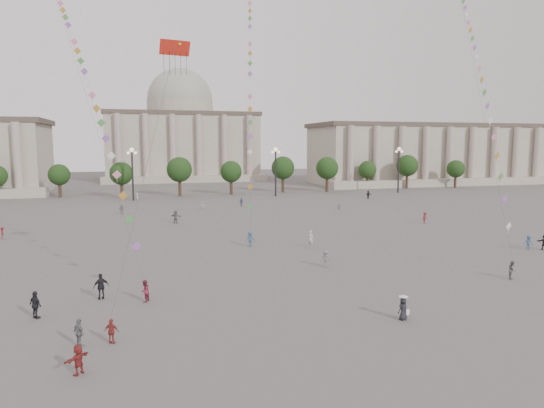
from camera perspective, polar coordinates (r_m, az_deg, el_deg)
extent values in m
plane|color=#4F4C4A|center=(36.30, 8.16, -11.35)|extent=(360.00, 360.00, 0.00)
cube|color=#A19987|center=(154.68, 19.70, 5.42)|extent=(80.00, 22.00, 16.00)
cube|color=#4C4137|center=(154.73, 19.84, 8.61)|extent=(81.60, 22.44, 1.20)
cube|color=#A19987|center=(144.58, 22.55, 2.43)|extent=(84.00, 4.00, 2.00)
cube|color=#A19987|center=(162.09, -10.63, 6.48)|extent=(46.00, 30.00, 20.00)
cube|color=#4C4137|center=(162.34, -10.72, 10.22)|extent=(46.92, 30.60, 1.20)
cube|color=#A19987|center=(145.53, -9.97, 2.89)|extent=(48.30, 4.00, 2.00)
cylinder|color=#A19987|center=(162.46, -10.73, 10.89)|extent=(21.00, 21.00, 5.00)
sphere|color=#989A8C|center=(162.65, -10.75, 11.77)|extent=(21.00, 21.00, 21.00)
cylinder|color=#322219|center=(111.07, -23.75, 1.51)|extent=(0.70, 0.70, 3.52)
sphere|color=black|center=(110.81, -23.84, 3.40)|extent=(5.12, 5.12, 5.12)
cylinder|color=#322219|center=(109.98, -17.55, 1.73)|extent=(0.70, 0.70, 3.52)
sphere|color=black|center=(109.72, -17.62, 3.64)|extent=(5.12, 5.12, 5.12)
cylinder|color=#322219|center=(110.20, -11.30, 1.93)|extent=(0.70, 0.70, 3.52)
sphere|color=black|center=(109.94, -11.35, 3.84)|extent=(5.12, 5.12, 5.12)
cylinder|color=#322219|center=(111.71, -5.15, 2.11)|extent=(0.70, 0.70, 3.52)
sphere|color=black|center=(111.45, -5.17, 3.99)|extent=(5.12, 5.12, 5.12)
cylinder|color=#322219|center=(114.47, 0.77, 2.26)|extent=(0.70, 0.70, 3.52)
sphere|color=black|center=(114.21, 0.77, 4.10)|extent=(5.12, 5.12, 5.12)
cylinder|color=#322219|center=(118.38, 6.36, 2.38)|extent=(0.70, 0.70, 3.52)
sphere|color=black|center=(118.14, 6.38, 4.15)|extent=(5.12, 5.12, 5.12)
cylinder|color=#322219|center=(123.34, 11.55, 2.47)|extent=(0.70, 0.70, 3.52)
sphere|color=black|center=(123.11, 11.59, 4.17)|extent=(5.12, 5.12, 5.12)
cylinder|color=#322219|center=(129.23, 16.30, 2.53)|extent=(0.70, 0.70, 3.52)
sphere|color=black|center=(129.01, 16.35, 4.16)|extent=(5.12, 5.12, 5.12)
cylinder|color=#322219|center=(135.93, 20.61, 2.57)|extent=(0.70, 0.70, 3.52)
sphere|color=black|center=(135.72, 20.67, 4.12)|extent=(5.12, 5.12, 5.12)
cylinder|color=#262628|center=(101.69, -16.08, 3.20)|extent=(0.36, 0.36, 10.00)
sphere|color=#FFE5B2|center=(101.49, -16.18, 6.13)|extent=(0.90, 0.90, 0.90)
sphere|color=#FFE5B2|center=(101.51, -16.56, 5.78)|extent=(0.60, 0.60, 0.60)
sphere|color=#FFE5B2|center=(101.50, -15.77, 5.80)|extent=(0.60, 0.60, 0.60)
cylinder|color=#262628|center=(105.74, 0.43, 3.62)|extent=(0.36, 0.36, 10.00)
sphere|color=#FFE5B2|center=(105.55, 0.43, 6.44)|extent=(0.90, 0.90, 0.90)
sphere|color=#FFE5B2|center=(105.36, 0.06, 6.11)|extent=(0.60, 0.60, 0.60)
sphere|color=#FFE5B2|center=(105.75, 0.80, 6.11)|extent=(0.60, 0.60, 0.60)
cylinder|color=#262628|center=(117.55, 14.66, 3.74)|extent=(0.36, 0.36, 10.00)
sphere|color=#FFE5B2|center=(117.38, 14.74, 6.27)|extent=(0.90, 0.90, 0.90)
sphere|color=#FFE5B2|center=(117.04, 14.44, 5.99)|extent=(0.60, 0.60, 0.60)
sphere|color=#FFE5B2|center=(117.74, 15.03, 5.97)|extent=(0.60, 0.60, 0.60)
imported|color=#345177|center=(89.24, -3.63, 0.23)|extent=(0.97, 0.76, 1.54)
imported|color=silver|center=(84.75, -8.13, -0.21)|extent=(1.23, 1.37, 1.51)
imported|color=slate|center=(45.76, 6.31, -6.41)|extent=(1.16, 0.90, 1.58)
imported|color=#AFAFAB|center=(83.51, 7.91, -0.30)|extent=(1.49, 0.65, 1.55)
imported|color=maroon|center=(73.36, 17.54, -1.55)|extent=(1.22, 1.02, 1.64)
imported|color=black|center=(103.01, 11.26, 1.07)|extent=(1.65, 1.13, 1.71)
imported|color=beige|center=(99.77, -15.56, 0.77)|extent=(0.72, 0.75, 1.74)
imported|color=slate|center=(71.38, -11.26, -1.47)|extent=(1.71, 1.61, 1.93)
imported|color=#B3B3AF|center=(54.07, 4.53, -4.11)|extent=(0.82, 0.79, 1.89)
imported|color=#325072|center=(59.74, 27.95, -4.01)|extent=(1.11, 0.78, 1.56)
imported|color=slate|center=(82.92, -17.28, -0.61)|extent=(0.93, 0.46, 1.53)
imported|color=maroon|center=(66.92, -29.13, -2.98)|extent=(0.66, 1.04, 1.53)
imported|color=maroon|center=(30.20, -18.35, -14.04)|extent=(0.94, 0.69, 1.48)
imported|color=black|center=(36.02, -26.06, -10.62)|extent=(1.08, 1.09, 1.85)
imported|color=maroon|center=(27.11, -21.84, -16.63)|extent=(1.31, 1.35, 1.54)
imported|color=slate|center=(30.36, -21.74, -13.90)|extent=(0.90, 1.02, 1.65)
imported|color=black|center=(38.45, -19.46, -9.13)|extent=(1.22, 0.84, 1.93)
imported|color=maroon|center=(36.94, -14.75, -9.87)|extent=(0.92, 0.99, 1.62)
imported|color=#30526E|center=(54.28, -2.57, -4.14)|extent=(1.22, 0.84, 1.73)
imported|color=#5D5E62|center=(46.35, 26.42, -6.96)|extent=(0.95, 0.95, 1.56)
imported|color=black|center=(33.44, 15.17, -11.82)|extent=(0.84, 0.68, 1.49)
cone|color=white|center=(33.17, 15.22, -10.38)|extent=(0.52, 0.52, 0.14)
cylinder|color=white|center=(33.19, 15.21, -10.48)|extent=(0.60, 0.60, 0.02)
cube|color=white|center=(33.51, 15.66, -12.15)|extent=(0.22, 0.10, 0.35)
cube|color=red|center=(37.34, -11.37, 17.58)|extent=(2.26, 0.94, 1.02)
cube|color=green|center=(37.32, -11.93, 17.96)|extent=(0.38, 0.26, 0.34)
cube|color=#1F48AC|center=(37.37, -10.81, 17.97)|extent=(0.38, 0.26, 0.34)
sphere|color=yellow|center=(37.28, -11.93, 17.97)|extent=(0.20, 0.20, 0.20)
sphere|color=yellow|center=(37.33, -10.80, 17.99)|extent=(0.20, 0.20, 0.20)
cylinder|color=#3F3F3F|center=(32.42, -14.54, 4.25)|extent=(0.02, 0.02, 19.28)
cylinder|color=#3F3F3F|center=(60.39, -22.00, 14.92)|extent=(0.02, 0.02, 62.25)
cube|color=#9F5EBC|center=(37.94, -15.65, -4.84)|extent=(0.76, 0.25, 0.76)
cube|color=#4C9A47|center=(39.38, -16.42, -1.74)|extent=(0.76, 0.25, 0.76)
cube|color=#BB832C|center=(40.95, -17.13, 0.94)|extent=(0.76, 0.25, 0.76)
cube|color=pink|center=(42.61, -17.79, 3.30)|extent=(0.76, 0.25, 0.76)
cube|color=white|center=(44.35, -18.39, 5.41)|extent=(0.76, 0.25, 0.76)
cube|color=#9F5EBC|center=(46.14, -18.95, 7.29)|extent=(0.76, 0.25, 0.76)
cube|color=#4C9A47|center=(47.99, -19.47, 8.99)|extent=(0.76, 0.25, 0.76)
cube|color=#BB832C|center=(49.87, -19.95, 10.53)|extent=(0.76, 0.25, 0.76)
cube|color=pink|center=(51.79, -20.40, 11.92)|extent=(0.76, 0.25, 0.76)
cube|color=white|center=(53.74, -20.82, 13.19)|extent=(0.76, 0.25, 0.76)
cube|color=#9F5EBC|center=(55.71, -21.21, 14.34)|extent=(0.76, 0.25, 0.76)
cube|color=#4C9A47|center=(57.70, -21.58, 15.40)|extent=(0.76, 0.25, 0.76)
cube|color=#BB832C|center=(59.71, -21.93, 16.37)|extent=(0.76, 0.25, 0.76)
cube|color=pink|center=(61.73, -22.26, 17.27)|extent=(0.76, 0.25, 0.76)
cube|color=white|center=(63.77, -22.56, 18.09)|extent=(0.76, 0.25, 0.76)
cube|color=#9F5EBC|center=(65.82, -22.86, 18.85)|extent=(0.76, 0.25, 0.76)
cube|color=#4C9A47|center=(67.87, -23.13, 19.56)|extent=(0.76, 0.25, 0.76)
cube|color=#BB832C|center=(69.94, -23.39, 20.21)|extent=(0.76, 0.25, 0.76)
cube|color=pink|center=(72.01, -23.64, 20.82)|extent=(0.76, 0.25, 0.76)
cylinder|color=#3F3F3F|center=(77.53, -2.60, 18.18)|extent=(0.02, 0.02, 67.50)
cube|color=#4C9A47|center=(55.24, -2.58, -0.38)|extent=(0.76, 0.25, 0.76)
cube|color=#BB832C|center=(56.51, -2.59, 2.05)|extent=(0.76, 0.25, 0.76)
cube|color=pink|center=(57.88, -2.59, 4.20)|extent=(0.76, 0.25, 0.76)
cube|color=white|center=(59.34, -2.60, 6.15)|extent=(0.76, 0.25, 0.76)
cube|color=#9F5EBC|center=(60.86, -2.60, 7.94)|extent=(0.76, 0.25, 0.76)
cube|color=#4C9A47|center=(62.44, -2.60, 9.58)|extent=(0.76, 0.25, 0.76)
cube|color=#BB832C|center=(64.06, -2.61, 11.11)|extent=(0.76, 0.25, 0.76)
cube|color=pink|center=(65.72, -2.61, 12.52)|extent=(0.76, 0.25, 0.76)
cube|color=white|center=(67.41, -2.61, 13.84)|extent=(0.76, 0.25, 0.76)
cube|color=#9F5EBC|center=(69.14, -2.61, 15.07)|extent=(0.76, 0.25, 0.76)
cube|color=#4C9A47|center=(70.89, -2.61, 16.22)|extent=(0.76, 0.25, 0.76)
cube|color=#BB832C|center=(72.66, -2.61, 17.29)|extent=(0.76, 0.25, 0.76)
cube|color=pink|center=(74.46, -2.62, 18.30)|extent=(0.76, 0.25, 0.76)
cube|color=white|center=(76.27, -2.62, 19.25)|extent=(0.76, 0.25, 0.76)
cube|color=#9F5EBC|center=(78.10, -2.62, 20.14)|extent=(0.76, 0.25, 0.76)
cube|color=#4C9A47|center=(79.94, -2.62, 20.98)|extent=(0.76, 0.25, 0.76)
cube|color=#BB832C|center=(81.79, -2.62, 21.77)|extent=(0.76, 0.25, 0.76)
cube|color=pink|center=(83.66, -2.62, 22.52)|extent=(0.76, 0.25, 0.76)
cylinder|color=#3F3F3F|center=(70.47, 22.65, 14.86)|extent=(0.02, 0.02, 64.31)
cube|color=white|center=(47.69, 26.08, -2.37)|extent=(0.76, 0.25, 0.76)
cube|color=#9F5EBC|center=(49.44, 25.69, 0.50)|extent=(0.76, 0.25, 0.76)
cube|color=#4C9A47|center=(51.31, 25.31, 2.98)|extent=(0.76, 0.25, 0.76)
cube|color=#BB832C|center=(53.28, 24.96, 5.18)|extent=(0.76, 0.25, 0.76)
cube|color=pink|center=(55.32, 24.62, 7.14)|extent=(0.76, 0.25, 0.76)
cube|color=white|center=(57.42, 24.31, 8.91)|extent=(0.76, 0.25, 0.76)
cube|color=#9F5EBC|center=(59.57, 24.01, 10.51)|extent=(0.76, 0.25, 0.76)
cube|color=#4C9A47|center=(61.76, 23.72, 11.96)|extent=(0.76, 0.25, 0.76)
cube|color=#BB832C|center=(63.98, 23.46, 13.29)|extent=(0.76, 0.25, 0.76)
cube|color=pink|center=(66.24, 23.20, 14.50)|extent=(0.76, 0.25, 0.76)
cube|color=white|center=(68.52, 22.96, 15.61)|extent=(0.76, 0.25, 0.76)
cube|color=#9F5EBC|center=(70.82, 22.73, 16.63)|extent=(0.76, 0.25, 0.76)
cube|color=#4C9A47|center=(73.14, 22.52, 17.57)|extent=(0.76, 0.25, 0.76)
cube|color=#BB832C|center=(75.47, 22.31, 18.43)|extent=(0.76, 0.25, 0.76)
cube|color=pink|center=(77.82, 22.12, 19.24)|extent=(0.76, 0.25, 0.76)
cube|color=white|center=(80.18, 21.93, 19.98)|extent=(0.76, 0.25, 0.76)
cube|color=#9F5EBC|center=(82.55, 21.75, 20.68)|extent=(0.76, 0.25, 0.76)
cube|color=#4C9A47|center=(84.93, 21.58, 21.32)|extent=(0.76, 0.25, 0.76)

